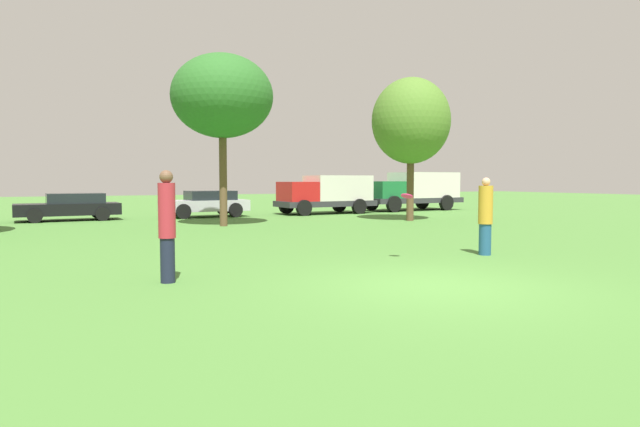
# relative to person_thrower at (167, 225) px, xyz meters

# --- Properties ---
(ground_plane) EXTENTS (120.00, 120.00, 0.00)m
(ground_plane) POSITION_rel_person_thrower_xyz_m (4.00, -2.26, -1.01)
(ground_plane) COLOR #477A33
(person_thrower) EXTENTS (0.29, 0.29, 1.95)m
(person_thrower) POSITION_rel_person_thrower_xyz_m (0.00, 0.00, 0.00)
(person_thrower) COLOR #191E33
(person_thrower) RESTS_ON ground
(person_catcher) EXTENTS (0.34, 0.34, 1.84)m
(person_catcher) POSITION_rel_person_thrower_xyz_m (7.44, 0.27, -0.08)
(person_catcher) COLOR navy
(person_catcher) RESTS_ON ground
(frisbee) EXTENTS (0.27, 0.26, 0.16)m
(frisbee) POSITION_rel_person_thrower_xyz_m (5.21, 0.31, 0.42)
(frisbee) COLOR #F21E72
(tree_1) EXTENTS (3.90, 3.90, 6.61)m
(tree_1) POSITION_rel_person_thrower_xyz_m (4.10, 10.98, 3.98)
(tree_1) COLOR brown
(tree_1) RESTS_ON ground
(tree_2) EXTENTS (3.42, 3.42, 6.24)m
(tree_2) POSITION_rel_person_thrower_xyz_m (12.26, 10.12, 3.34)
(tree_2) COLOR brown
(tree_2) RESTS_ON ground
(parked_car_black) EXTENTS (4.35, 2.09, 1.21)m
(parked_car_black) POSITION_rel_person_thrower_xyz_m (-1.22, 16.76, -0.38)
(parked_car_black) COLOR black
(parked_car_black) RESTS_ON ground
(parked_car_silver) EXTENTS (4.17, 2.12, 1.27)m
(parked_car_silver) POSITION_rel_person_thrower_xyz_m (4.78, 16.48, -0.33)
(parked_car_silver) COLOR #B2B2B7
(parked_car_silver) RESTS_ON ground
(delivery_truck_red) EXTENTS (5.39, 2.53, 2.04)m
(delivery_truck_red) POSITION_rel_person_thrower_xyz_m (11.26, 16.29, 0.12)
(delivery_truck_red) COLOR #2D2D33
(delivery_truck_red) RESTS_ON ground
(delivery_truck_green) EXTENTS (6.29, 2.73, 2.25)m
(delivery_truck_green) POSITION_rel_person_thrower_xyz_m (17.42, 17.00, 0.23)
(delivery_truck_green) COLOR #2D2D33
(delivery_truck_green) RESTS_ON ground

